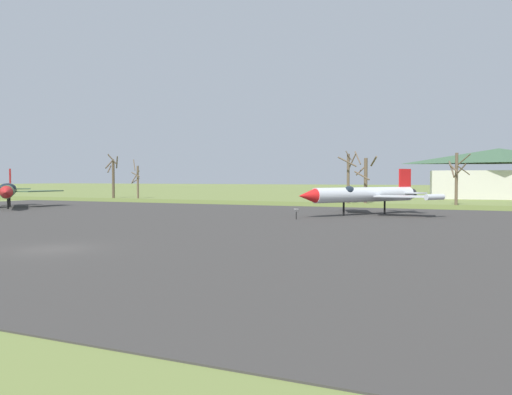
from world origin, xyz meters
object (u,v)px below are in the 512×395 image
jet_fighter_front_left (9,190)px  info_placard_front_right (296,213)px  jet_fighter_front_right (364,194)px  visitor_building (498,174)px

jet_fighter_front_left → info_placard_front_right: 39.96m
jet_fighter_front_left → jet_fighter_front_right: (44.50, 5.99, -0.11)m
jet_fighter_front_left → visitor_building: bearing=44.6°
jet_fighter_front_right → visitor_building: size_ratio=0.56×
jet_fighter_front_right → visitor_building: visitor_building is taller
jet_fighter_front_left → info_placard_front_right: bearing=-3.1°
jet_fighter_front_left → info_placard_front_right: size_ratio=13.73×
visitor_building → jet_fighter_front_right: bearing=-105.9°
jet_fighter_front_left → jet_fighter_front_right: jet_fighter_front_left is taller
jet_fighter_front_left → visitor_building: 83.59m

